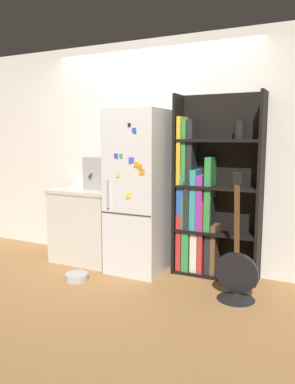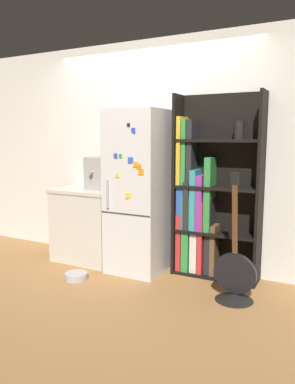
{
  "view_description": "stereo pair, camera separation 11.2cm",
  "coord_description": "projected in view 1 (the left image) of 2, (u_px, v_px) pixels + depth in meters",
  "views": [
    {
      "loc": [
        1.87,
        -3.54,
        1.5
      ],
      "look_at": [
        0.1,
        0.15,
        0.9
      ],
      "focal_mm": 35.0,
      "sensor_mm": 36.0,
      "label": 1
    },
    {
      "loc": [
        1.97,
        -3.49,
        1.5
      ],
      "look_at": [
        0.1,
        0.15,
        0.9
      ],
      "focal_mm": 35.0,
      "sensor_mm": 36.0,
      "label": 2
    }
  ],
  "objects": [
    {
      "name": "refrigerator",
      "position": [
        139.0,
        192.0,
        4.16
      ],
      "size": [
        0.6,
        0.65,
        1.8
      ],
      "color": "silver",
      "rests_on": "ground_plane"
    },
    {
      "name": "bookshelf",
      "position": [
        206.0,
        200.0,
        4.04
      ],
      "size": [
        0.92,
        0.3,
        1.95
      ],
      "color": "black",
      "rests_on": "ground_plane"
    },
    {
      "name": "espresso_machine",
      "position": [
        98.0,
        173.0,
        4.43
      ],
      "size": [
        0.25,
        0.33,
        0.39
      ],
      "color": "#A5A39E",
      "rests_on": "kitchen_counter"
    },
    {
      "name": "guitar",
      "position": [
        236.0,
        282.0,
        3.47
      ],
      "size": [
        0.39,
        0.36,
        1.2
      ],
      "color": "black",
      "rests_on": "ground_plane"
    },
    {
      "name": "kitchen_counter",
      "position": [
        88.0,
        225.0,
        4.56
      ],
      "size": [
        0.79,
        0.6,
        0.88
      ],
      "color": "beige",
      "rests_on": "ground_plane"
    },
    {
      "name": "pet_bowl",
      "position": [
        77.0,
        276.0,
        3.95
      ],
      "size": [
        0.24,
        0.24,
        0.07
      ],
      "color": "#B7B7BC",
      "rests_on": "ground_plane"
    },
    {
      "name": "wall_back",
      "position": [
        152.0,
        154.0,
        4.41
      ],
      "size": [
        8.0,
        0.05,
        2.6
      ],
      "color": "white",
      "rests_on": "ground_plane"
    },
    {
      "name": "ground_plane",
      "position": [
        134.0,
        273.0,
        4.17
      ],
      "size": [
        16.0,
        16.0,
        0.0
      ],
      "primitive_type": "plane",
      "color": "#A87542"
    }
  ]
}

